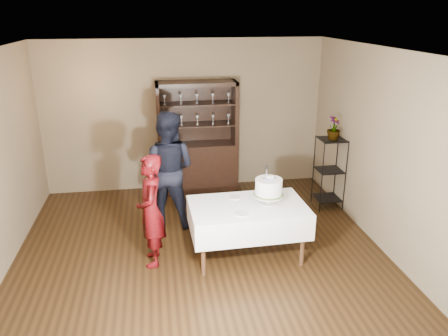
{
  "coord_description": "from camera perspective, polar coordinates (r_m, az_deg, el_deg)",
  "views": [
    {
      "loc": [
        -0.53,
        -5.21,
        3.15
      ],
      "look_at": [
        0.33,
        0.1,
        1.2
      ],
      "focal_mm": 35.0,
      "sensor_mm": 36.0,
      "label": 1
    }
  ],
  "objects": [
    {
      "name": "floor",
      "position": [
        6.11,
        -2.99,
        -11.09
      ],
      "size": [
        5.0,
        5.0,
        0.0
      ],
      "primitive_type": "plane",
      "color": "black",
      "rests_on": "ground"
    },
    {
      "name": "potted_plant",
      "position": [
        7.18,
        14.14,
        5.08
      ],
      "size": [
        0.3,
        0.3,
        0.38
      ],
      "primitive_type": "imported",
      "rotation": [
        0.0,
        0.0,
        0.75
      ],
      "color": "#507035",
      "rests_on": "plant_etagere"
    },
    {
      "name": "woman",
      "position": [
        5.65,
        -9.53,
        -5.54
      ],
      "size": [
        0.37,
        0.55,
        1.49
      ],
      "primitive_type": "imported",
      "rotation": [
        0.0,
        0.0,
        -1.55
      ],
      "color": "#36040B",
      "rests_on": "floor"
    },
    {
      "name": "plant_etagere",
      "position": [
        7.43,
        13.59,
        -0.26
      ],
      "size": [
        0.42,
        0.42,
        1.2
      ],
      "color": "black",
      "rests_on": "floor"
    },
    {
      "name": "plate_near",
      "position": [
        5.46,
        2.35,
        -5.98
      ],
      "size": [
        0.22,
        0.22,
        0.01
      ],
      "primitive_type": "cylinder",
      "rotation": [
        0.0,
        0.0,
        0.28
      ],
      "color": "white",
      "rests_on": "cake_table"
    },
    {
      "name": "wall_right",
      "position": [
        6.29,
        20.05,
        2.09
      ],
      "size": [
        0.02,
        5.0,
        2.7
      ],
      "primitive_type": "cube",
      "color": "brown",
      "rests_on": "floor"
    },
    {
      "name": "cake",
      "position": [
        5.69,
        5.85,
        -2.66
      ],
      "size": [
        0.45,
        0.45,
        0.54
      ],
      "rotation": [
        0.0,
        0.0,
        0.36
      ],
      "color": "white",
      "rests_on": "cake_table"
    },
    {
      "name": "cake_table",
      "position": [
        5.79,
        3.11,
        -6.46
      ],
      "size": [
        1.54,
        0.97,
        0.76
      ],
      "rotation": [
        0.0,
        0.0,
        0.03
      ],
      "color": "white",
      "rests_on": "floor"
    },
    {
      "name": "plate_far",
      "position": [
        5.91,
        1.41,
        -3.86
      ],
      "size": [
        0.17,
        0.17,
        0.01
      ],
      "primitive_type": "cylinder",
      "rotation": [
        0.0,
        0.0,
        -0.04
      ],
      "color": "white",
      "rests_on": "cake_table"
    },
    {
      "name": "ceiling",
      "position": [
        5.26,
        -3.53,
        15.01
      ],
      "size": [
        5.0,
        5.0,
        0.0
      ],
      "primitive_type": "plane",
      "rotation": [
        3.14,
        0.0,
        0.0
      ],
      "color": "white",
      "rests_on": "back_wall"
    },
    {
      "name": "china_hutch",
      "position": [
        7.9,
        -3.45,
        1.59
      ],
      "size": [
        1.4,
        0.48,
        2.0
      ],
      "color": "black",
      "rests_on": "floor"
    },
    {
      "name": "back_wall",
      "position": [
        7.94,
        -5.18,
        6.78
      ],
      "size": [
        5.0,
        0.02,
        2.7
      ],
      "primitive_type": "cube",
      "color": "brown",
      "rests_on": "floor"
    },
    {
      "name": "man",
      "position": [
        6.63,
        -7.33,
        -0.13
      ],
      "size": [
        1.05,
        0.94,
        1.78
      ],
      "primitive_type": "imported",
      "rotation": [
        0.0,
        0.0,
        2.78
      ],
      "color": "black",
      "rests_on": "floor"
    }
  ]
}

